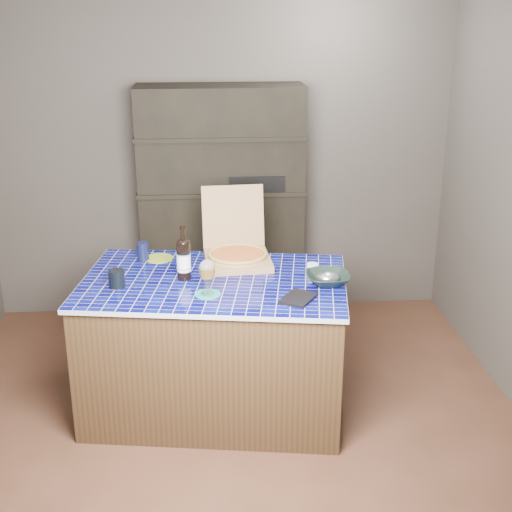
{
  "coord_description": "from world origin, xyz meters",
  "views": [
    {
      "loc": [
        -0.13,
        -3.6,
        2.39
      ],
      "look_at": [
        0.14,
        0.0,
        1.07
      ],
      "focal_mm": 50.0,
      "sensor_mm": 36.0,
      "label": 1
    }
  ],
  "objects": [
    {
      "name": "kitchen_island",
      "position": [
        -0.09,
        0.25,
        0.42
      ],
      "size": [
        1.65,
        1.19,
        0.84
      ],
      "rotation": [
        0.0,
        0.0,
        -0.15
      ],
      "color": "#3F2A18",
      "rests_on": "floor"
    },
    {
      "name": "green_trivet",
      "position": [
        -0.42,
        0.64,
        0.84
      ],
      "size": [
        0.18,
        0.18,
        0.01
      ],
      "primitive_type": "cylinder",
      "color": "#82A423",
      "rests_on": "kitchen_island"
    },
    {
      "name": "tumbler",
      "position": [
        -0.63,
        0.19,
        0.89
      ],
      "size": [
        0.09,
        0.09,
        0.1
      ],
      "primitive_type": "cylinder",
      "color": "black",
      "rests_on": "kitchen_island"
    },
    {
      "name": "shelving_unit",
      "position": [
        0.0,
        1.53,
        0.9
      ],
      "size": [
        1.2,
        0.41,
        1.8
      ],
      "color": "black",
      "rests_on": "floor"
    },
    {
      "name": "white_jar",
      "position": [
        0.5,
        0.32,
        0.87
      ],
      "size": [
        0.07,
        0.07,
        0.06
      ],
      "primitive_type": "cylinder",
      "color": "white",
      "rests_on": "kitchen_island"
    },
    {
      "name": "wine_glass",
      "position": [
        -0.12,
        0.03,
        0.98
      ],
      "size": [
        0.09,
        0.09,
        0.2
      ],
      "color": "white",
      "rests_on": "teal_trivet"
    },
    {
      "name": "pizza_box",
      "position": [
        0.07,
        0.53,
        0.9
      ],
      "size": [
        0.42,
        0.5,
        0.43
      ],
      "rotation": [
        0.0,
        0.0,
        0.07
      ],
      "color": "#9F7F52",
      "rests_on": "kitchen_island"
    },
    {
      "name": "room",
      "position": [
        0.0,
        0.0,
        1.25
      ],
      "size": [
        3.5,
        3.5,
        3.5
      ],
      "color": "brown",
      "rests_on": "ground"
    },
    {
      "name": "dvd_case",
      "position": [
        0.37,
        -0.07,
        0.85
      ],
      "size": [
        0.23,
        0.26,
        0.02
      ],
      "primitive_type": "cube",
      "rotation": [
        0.0,
        0.0,
        -0.54
      ],
      "color": "black",
      "rests_on": "kitchen_island"
    },
    {
      "name": "navy_cup",
      "position": [
        -0.52,
        0.62,
        0.89
      ],
      "size": [
        0.07,
        0.07,
        0.11
      ],
      "primitive_type": "cylinder",
      "color": "black",
      "rests_on": "kitchen_island"
    },
    {
      "name": "mead_bottle",
      "position": [
        -0.26,
        0.28,
        0.96
      ],
      "size": [
        0.09,
        0.09,
        0.32
      ],
      "color": "black",
      "rests_on": "kitchen_island"
    },
    {
      "name": "foil_contents",
      "position": [
        0.57,
        0.15,
        0.88
      ],
      "size": [
        0.13,
        0.11,
        0.06
      ],
      "primitive_type": "ellipsoid",
      "color": "silver",
      "rests_on": "bowl"
    },
    {
      "name": "teal_trivet",
      "position": [
        -0.12,
        0.03,
        0.84
      ],
      "size": [
        0.14,
        0.14,
        0.01
      ],
      "primitive_type": "cylinder",
      "color": "teal",
      "rests_on": "kitchen_island"
    },
    {
      "name": "bowl",
      "position": [
        0.57,
        0.15,
        0.87
      ],
      "size": [
        0.25,
        0.25,
        0.06
      ],
      "primitive_type": "imported",
      "rotation": [
        0.0,
        0.0,
        0.0
      ],
      "color": "black",
      "rests_on": "kitchen_island"
    }
  ]
}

